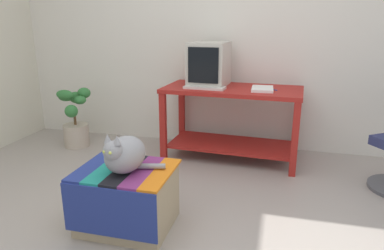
% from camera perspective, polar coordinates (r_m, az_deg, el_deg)
% --- Properties ---
extents(ground_plane, '(14.00, 14.00, 0.00)m').
position_cam_1_polar(ground_plane, '(2.39, -4.99, -18.62)').
color(ground_plane, '#9E9389').
extents(back_wall, '(8.00, 0.10, 2.60)m').
position_cam_1_polar(back_wall, '(3.94, 4.78, 15.41)').
color(back_wall, silver).
rests_on(back_wall, ground_plane).
extents(desk, '(1.39, 0.72, 0.74)m').
position_cam_1_polar(desk, '(3.57, 6.51, 2.36)').
color(desk, maroon).
rests_on(desk, ground_plane).
extents(tv_monitor, '(0.39, 0.48, 0.44)m').
position_cam_1_polar(tv_monitor, '(3.61, 2.83, 9.86)').
color(tv_monitor, '#BCB7A8').
rests_on(tv_monitor, desk).
extents(keyboard, '(0.41, 0.18, 0.02)m').
position_cam_1_polar(keyboard, '(3.43, 2.07, 6.12)').
color(keyboard, beige).
rests_on(keyboard, desk).
extents(book, '(0.21, 0.30, 0.02)m').
position_cam_1_polar(book, '(3.43, 11.42, 5.80)').
color(book, white).
rests_on(book, desk).
extents(ottoman_with_blanket, '(0.63, 0.53, 0.43)m').
position_cam_1_polar(ottoman_with_blanket, '(2.48, -10.57, -11.59)').
color(ottoman_with_blanket, tan).
rests_on(ottoman_with_blanket, ground_plane).
extents(cat, '(0.39, 0.37, 0.29)m').
position_cam_1_polar(cat, '(2.29, -11.00, -4.68)').
color(cat, gray).
rests_on(cat, ottoman_with_blanket).
extents(potted_plant, '(0.33, 0.40, 0.66)m').
position_cam_1_polar(potted_plant, '(4.16, -18.43, 0.63)').
color(potted_plant, '#B7A893').
rests_on(potted_plant, ground_plane).
extents(pen, '(0.12, 0.09, 0.01)m').
position_cam_1_polar(pen, '(3.47, 12.77, 5.71)').
color(pen, '#2351B2').
rests_on(pen, desk).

